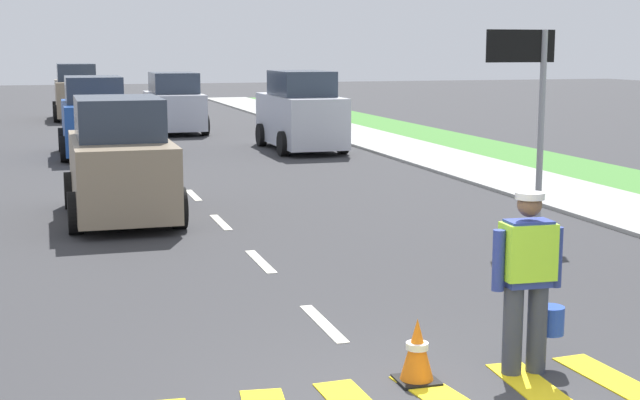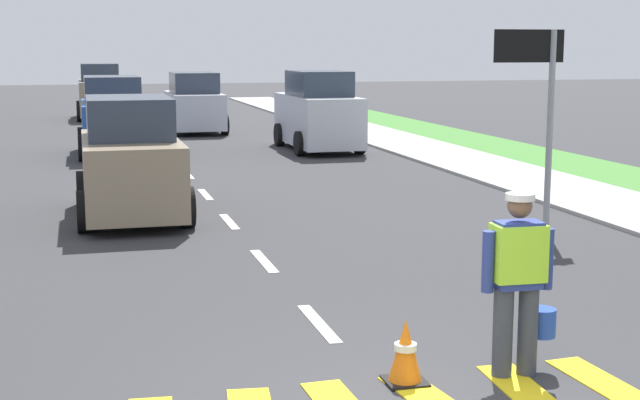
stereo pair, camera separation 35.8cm
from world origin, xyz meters
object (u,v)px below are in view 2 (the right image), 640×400
Objects in this scene: lane_direction_sign at (537,82)px; traffic_cone_near at (405,352)px; car_outgoing_far at (194,105)px; car_oncoming_third at (100,93)px; road_worker at (519,275)px; car_oncoming_second at (113,119)px; car_parked_far at (318,113)px; car_oncoming_lead at (131,162)px.

lane_direction_sign reaches higher than traffic_cone_near.
car_oncoming_third is at bearing 112.67° from car_outgoing_far.
road_worker reaches higher than traffic_cone_near.
road_worker is 1.23m from traffic_cone_near.
traffic_cone_near is 0.15× the size of car_outgoing_far.
road_worker is 2.86× the size of traffic_cone_near.
road_worker is 18.76m from car_oncoming_second.
car_oncoming_third is 14.79m from car_parked_far.
lane_direction_sign is 6.98m from car_oncoming_lead.
road_worker is 18.49m from car_parked_far.
road_worker is 24.73m from car_outgoing_far.
car_outgoing_far is at bearing 87.20° from traffic_cone_near.
car_oncoming_third reaches higher than car_oncoming_lead.
car_outgoing_far is (1.21, 24.66, 0.67)m from traffic_cone_near.
car_oncoming_third reaches higher than car_oncoming_second.
car_oncoming_second reaches higher than car_outgoing_far.
car_parked_far is at bearing 80.93° from road_worker.
car_oncoming_lead is at bearing 101.85° from traffic_cone_near.
car_oncoming_lead is at bearing 152.17° from lane_direction_sign.
car_oncoming_second reaches higher than traffic_cone_near.
car_oncoming_lead is at bearing -90.16° from car_oncoming_third.
lane_direction_sign reaches higher than car_oncoming_third.
car_oncoming_lead is (-2.89, 8.90, 0.03)m from road_worker.
traffic_cone_near is (-1.04, 0.07, -0.64)m from road_worker.
car_oncoming_lead reaches higher than car_outgoing_far.
road_worker is at bearing -3.65° from traffic_cone_near.
car_oncoming_second reaches higher than car_oncoming_lead.
car_oncoming_third is 7.77m from car_outgoing_far.
car_oncoming_second is at bearing 95.50° from traffic_cone_near.
car_oncoming_second is 0.92× the size of car_oncoming_third.
traffic_cone_near is 0.14× the size of car_parked_far.
traffic_cone_near is at bearing -86.79° from car_oncoming_third.
lane_direction_sign is at bearing 61.19° from road_worker.
car_outgoing_far is (3.06, 15.83, -0.00)m from car_oncoming_lead.
car_oncoming_lead is at bearing 108.01° from road_worker.
car_outgoing_far is (-2.98, 19.01, -1.45)m from lane_direction_sign.
lane_direction_sign is at bearing -65.08° from car_oncoming_second.
car_outgoing_far is at bearing 89.62° from road_worker.
car_parked_far is at bearing -66.95° from car_outgoing_far.
traffic_cone_near is 0.15× the size of car_oncoming_lead.
car_oncoming_second is 13.35m from car_oncoming_third.
car_oncoming_lead is 16.12m from car_outgoing_far.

